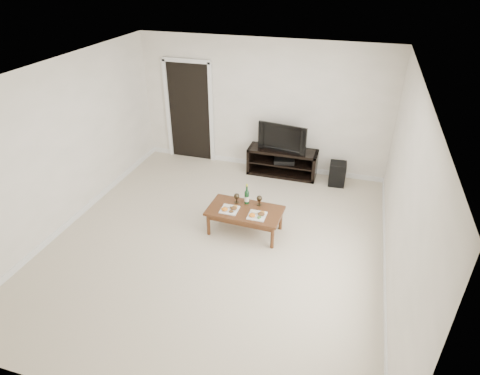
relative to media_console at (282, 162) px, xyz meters
name	(u,v)px	position (x,y,z in m)	size (l,w,h in m)	color
floor	(217,242)	(-0.51, -2.50, -0.28)	(5.50, 5.50, 0.00)	beige
back_wall	(262,106)	(-0.51, 0.27, 1.02)	(5.00, 0.04, 2.60)	white
ceiling	(211,73)	(-0.51, -2.50, 2.35)	(5.00, 5.50, 0.04)	white
doorway	(190,112)	(-2.06, 0.24, 0.75)	(0.90, 0.02, 2.05)	black
media_console	(282,162)	(0.00, 0.00, 0.00)	(1.37, 0.45, 0.55)	black
television	(284,137)	(0.00, 0.00, 0.55)	(0.97, 0.13, 0.56)	black
av_receiver	(284,160)	(0.04, -0.01, 0.05)	(0.40, 0.30, 0.08)	black
subwoofer	(337,174)	(1.10, -0.09, -0.05)	(0.30, 0.30, 0.46)	black
coffee_table	(245,221)	(-0.17, -2.10, -0.07)	(1.17, 0.64, 0.42)	#563217
plate_left	(230,208)	(-0.40, -2.18, 0.18)	(0.27, 0.27, 0.07)	white
plate_right	(257,214)	(0.06, -2.21, 0.18)	(0.27, 0.27, 0.07)	white
wine_bottle	(247,194)	(-0.20, -1.90, 0.32)	(0.07, 0.07, 0.35)	#0E3416
goblet_left	(237,198)	(-0.36, -1.94, 0.23)	(0.09, 0.09, 0.17)	#31281B
goblet_right	(259,200)	(0.01, -1.90, 0.23)	(0.09, 0.09, 0.17)	#31281B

